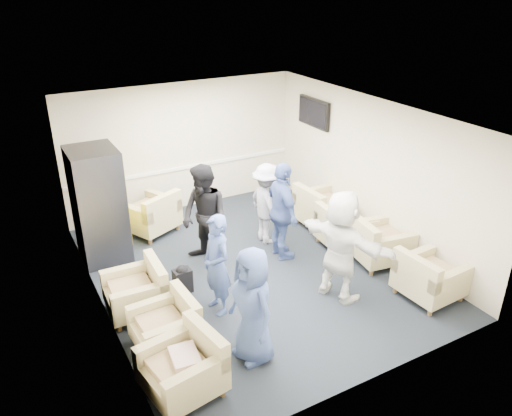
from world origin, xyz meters
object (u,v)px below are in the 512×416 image
armchair_left_far (139,292)px  armchair_right_far (321,209)px  person_front_right (341,246)px  armchair_right_midfar (343,230)px  vending_machine (99,205)px  armchair_corner (152,215)px  armchair_left_near (186,368)px  armchair_right_midnear (376,243)px  person_mid_left (217,265)px  person_mid_right (282,212)px  armchair_left_mid (169,327)px  armchair_right_near (427,279)px  person_back_left (205,217)px  person_front_left (252,306)px  person_back_right (267,204)px

armchair_left_far → armchair_right_far: armchair_right_far is taller
person_front_right → armchair_right_midfar: bearing=-57.5°
vending_machine → person_front_right: (2.91, -3.03, -0.11)m
armchair_corner → vending_machine: 1.31m
armchair_left_near → armchair_right_midnear: armchair_right_midnear is taller
person_mid_left → person_mid_right: (1.66, 0.89, 0.10)m
armchair_right_midnear → person_front_right: person_front_right is taller
person_mid_left → armchair_right_midnear: bearing=84.4°
armchair_left_near → armchair_right_midfar: size_ratio=1.04×
armchair_left_mid → person_mid_left: bearing=111.4°
armchair_right_midnear → armchair_corner: 4.28m
armchair_right_near → armchair_right_far: 2.83m
armchair_right_far → person_back_left: size_ratio=0.52×
person_mid_left → person_mid_right: bearing=113.8°
armchair_left_near → person_mid_left: size_ratio=0.62×
vending_machine → person_front_left: size_ratio=1.25×
vending_machine → person_mid_left: bearing=-65.8°
armchair_left_mid → person_front_right: size_ratio=0.46×
armchair_corner → person_back_right: size_ratio=0.78×
armchair_left_near → person_mid_right: bearing=119.8°
person_mid_left → person_back_left: size_ratio=0.86×
armchair_right_midnear → armchair_right_far: size_ratio=1.07×
armchair_left_near → armchair_right_midfar: bearing=107.4°
armchair_right_near → armchair_right_far: size_ratio=0.95×
armchair_right_midfar → armchair_right_midnear: bearing=-160.4°
armchair_right_midnear → person_mid_left: bearing=97.2°
person_front_right → person_mid_right: bearing=-11.5°
person_front_left → person_mid_right: person_mid_right is taller
armchair_right_midnear → person_back_right: (-1.30, 1.58, 0.42)m
armchair_left_near → person_mid_right: 3.50m
person_back_left → person_back_right: size_ratio=1.17×
armchair_right_near → person_back_right: person_back_right is taller
person_front_left → person_back_right: bearing=141.2°
armchair_left_mid → person_mid_right: bearing=114.0°
person_back_right → person_mid_right: person_mid_right is taller
armchair_left_near → armchair_left_mid: (0.09, 0.88, -0.02)m
armchair_right_midfar → person_front_left: size_ratio=0.58×
armchair_left_mid → armchair_right_midnear: bearing=92.4°
armchair_left_near → person_front_right: bearing=95.0°
person_back_left → person_front_right: 2.36m
person_back_right → person_front_left: bearing=147.0°
armchair_right_far → person_mid_left: 3.39m
armchair_right_far → vending_machine: (-4.09, 0.92, 0.64)m
armchair_right_midnear → person_back_right: size_ratio=0.66×
armchair_left_mid → armchair_right_midfar: armchair_right_midfar is taller
armchair_left_near → armchair_right_midfar: (3.86, 1.94, 0.01)m
armchair_right_midfar → vending_machine: (-3.94, 1.81, 0.66)m
person_front_right → person_front_left: bearing=90.1°
armchair_left_mid → armchair_left_far: size_ratio=0.96×
armchair_left_near → person_mid_left: (1.02, 1.29, 0.45)m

